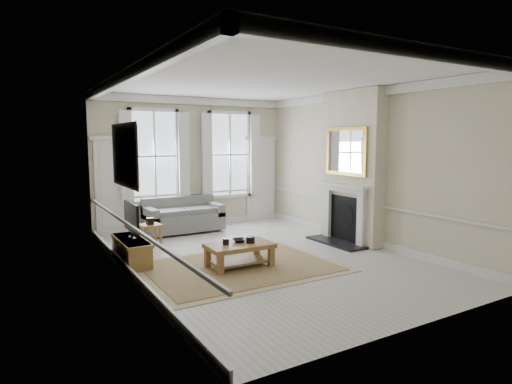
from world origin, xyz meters
TOP-DOWN VIEW (x-y plane):
  - floor at (0.00, 0.00)m, footprint 7.20×7.20m
  - ceiling at (0.00, 0.00)m, footprint 7.20×7.20m
  - back_wall at (0.00, 3.60)m, footprint 5.20×0.00m
  - left_wall at (-2.60, 0.00)m, footprint 0.00×7.20m
  - right_wall at (2.60, 0.00)m, footprint 0.00×7.20m
  - window_left at (-1.05, 3.55)m, footprint 1.26×0.20m
  - window_right at (1.05, 3.55)m, footprint 1.26×0.20m
  - door_left at (-2.05, 3.56)m, footprint 0.90×0.08m
  - door_right at (2.05, 3.56)m, footprint 0.90×0.08m
  - painting at (-2.56, 0.30)m, footprint 0.05×1.66m
  - chimney_breast at (2.43, 0.20)m, footprint 0.35×1.70m
  - hearth at (2.00, 0.20)m, footprint 0.55×1.50m
  - fireplace at (2.20, 0.20)m, footprint 0.21×1.45m
  - mirror at (2.21, 0.20)m, footprint 0.06×1.26m
  - sofa at (-0.51, 3.11)m, footprint 1.90×0.92m
  - side_table at (-1.68, 1.95)m, footprint 0.46×0.46m
  - rug at (-0.72, -0.30)m, footprint 3.50×2.60m
  - coffee_table at (-0.72, -0.30)m, footprint 1.20×0.72m
  - ceramic_pot_a at (-0.97, -0.25)m, footprint 0.11×0.11m
  - ceramic_pot_b at (-0.52, -0.35)m, footprint 0.16×0.16m
  - bowl at (-0.67, -0.20)m, footprint 0.31×0.31m
  - tv_stand at (-2.34, 0.95)m, footprint 0.43×1.32m
  - tv at (-2.32, 0.95)m, footprint 0.08×0.90m

SIDE VIEW (x-z plane):
  - floor at x=0.00m, z-range 0.00..0.00m
  - rug at x=-0.72m, z-range 0.00..0.02m
  - hearth at x=2.00m, z-range 0.00..0.05m
  - tv_stand at x=-2.34m, z-range 0.00..0.47m
  - sofa at x=-0.51m, z-range -0.07..0.80m
  - coffee_table at x=-0.72m, z-range 0.14..0.59m
  - side_table at x=-1.68m, z-range 0.15..0.66m
  - bowl at x=-0.67m, z-range 0.44..0.51m
  - ceramic_pot_b at x=-0.52m, z-range 0.44..0.56m
  - ceramic_pot_a at x=-0.97m, z-range 0.44..0.56m
  - fireplace at x=2.20m, z-range 0.07..1.40m
  - tv at x=-2.32m, z-range 0.53..1.21m
  - door_left at x=-2.05m, z-range 0.00..2.30m
  - door_right at x=2.05m, z-range 0.00..2.30m
  - back_wall at x=0.00m, z-range -0.90..4.30m
  - left_wall at x=-2.60m, z-range -1.90..5.30m
  - right_wall at x=2.60m, z-range -1.90..5.30m
  - chimney_breast at x=2.43m, z-range 0.01..3.39m
  - window_left at x=-1.05m, z-range 0.80..3.00m
  - window_right at x=1.05m, z-range 0.80..3.00m
  - painting at x=-2.56m, z-range 1.52..2.58m
  - mirror at x=2.21m, z-range 1.52..2.58m
  - ceiling at x=0.00m, z-range 3.40..3.40m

